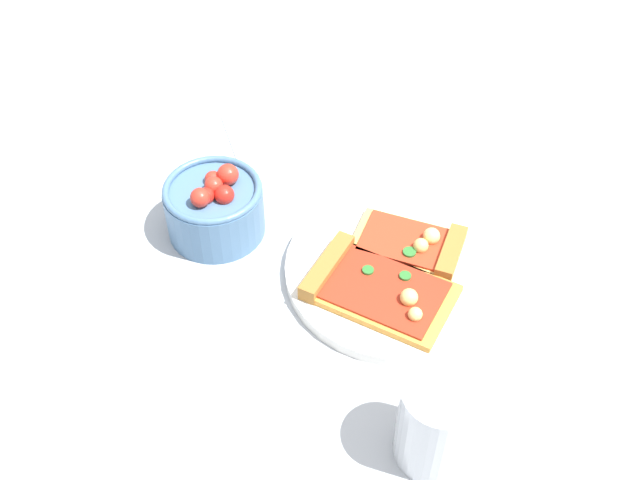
# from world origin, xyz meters

# --- Properties ---
(ground_plane) EXTENTS (2.40, 2.40, 0.00)m
(ground_plane) POSITION_xyz_m (0.00, 0.00, 0.00)
(ground_plane) COLOR #B2B7BC
(ground_plane) RESTS_ON ground
(plate) EXTENTS (0.26, 0.26, 0.01)m
(plate) POSITION_xyz_m (-0.04, -0.01, 0.01)
(plate) COLOR white
(plate) RESTS_ON ground_plane
(pizza_slice_near) EXTENTS (0.13, 0.14, 0.03)m
(pizza_slice_near) POSITION_xyz_m (-0.02, -0.04, 0.02)
(pizza_slice_near) COLOR #E5B256
(pizza_slice_near) RESTS_ON plate
(pizza_slice_far) EXTENTS (0.17, 0.18, 0.03)m
(pizza_slice_far) POSITION_xyz_m (-0.07, 0.03, 0.02)
(pizza_slice_far) COLOR gold
(pizza_slice_far) RESTS_ON plate
(salad_bowl) EXTENTS (0.12, 0.12, 0.09)m
(salad_bowl) POSITION_xyz_m (0.08, 0.19, 0.04)
(salad_bowl) COLOR #4C7299
(salad_bowl) RESTS_ON ground_plane
(soda_glass) EXTENTS (0.07, 0.07, 0.10)m
(soda_glass) POSITION_xyz_m (-0.26, 0.02, 0.05)
(soda_glass) COLOR silver
(soda_glass) RESTS_ON ground_plane
(paper_napkin) EXTENTS (0.14, 0.12, 0.00)m
(paper_napkin) POSITION_xyz_m (0.24, 0.10, 0.00)
(paper_napkin) COLOR white
(paper_napkin) RESTS_ON ground_plane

